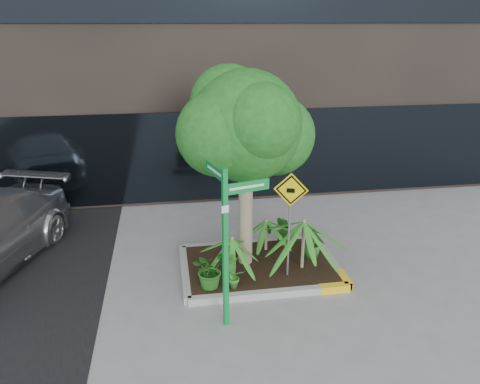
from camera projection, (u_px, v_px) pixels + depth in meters
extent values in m
plane|color=gray|center=(253.00, 277.00, 9.80)|extent=(80.00, 80.00, 0.00)
cube|color=#9E9E99|center=(250.00, 244.00, 11.10)|extent=(3.20, 0.15, 0.15)
cube|color=#9E9E99|center=(270.00, 294.00, 9.07)|extent=(3.20, 0.15, 0.15)
cube|color=#9E9E99|center=(185.00, 272.00, 9.85)|extent=(0.15, 2.20, 0.15)
cube|color=#9E9E99|center=(330.00, 261.00, 10.33)|extent=(0.15, 2.20, 0.15)
cube|color=yellow|center=(335.00, 288.00, 9.26)|extent=(0.60, 0.17, 0.15)
cube|color=black|center=(259.00, 265.00, 10.07)|extent=(3.05, 2.05, 0.06)
cylinder|color=tan|center=(246.00, 209.00, 9.73)|extent=(0.29, 0.29, 2.76)
cylinder|color=tan|center=(250.00, 162.00, 9.39)|extent=(0.52, 0.15, 0.90)
sphere|color=#1A5017|center=(246.00, 126.00, 9.12)|extent=(2.21, 2.21, 2.21)
sphere|color=#1A5017|center=(275.00, 135.00, 9.57)|extent=(1.66, 1.66, 1.66)
sphere|color=#1A5017|center=(219.00, 134.00, 8.90)|extent=(1.66, 1.66, 1.66)
sphere|color=#1A5017|center=(261.00, 122.00, 8.57)|extent=(1.47, 1.47, 1.47)
sphere|color=#1A5017|center=(229.00, 104.00, 9.38)|extent=(1.56, 1.56, 1.56)
cylinder|color=tan|center=(303.00, 243.00, 9.72)|extent=(0.07, 0.07, 1.12)
cylinder|color=tan|center=(232.00, 255.00, 9.52)|extent=(0.07, 0.07, 0.84)
cylinder|color=tan|center=(266.00, 234.00, 10.55)|extent=(0.07, 0.07, 0.76)
imported|color=#22621C|center=(210.00, 269.00, 9.07)|extent=(0.97, 0.97, 0.77)
imported|color=#296E21|center=(312.00, 241.00, 10.23)|extent=(0.58, 0.58, 0.74)
imported|color=#2E7323|center=(234.00, 271.00, 9.05)|extent=(0.52, 0.52, 0.71)
imported|color=#27621C|center=(284.00, 231.00, 10.75)|extent=(0.47, 0.47, 0.74)
cube|color=#0D9639|center=(225.00, 251.00, 7.80)|extent=(0.10, 0.10, 2.89)
cube|color=#0D9639|center=(247.00, 187.00, 7.58)|extent=(0.78, 0.24, 0.19)
cube|color=#0D9639|center=(215.00, 171.00, 7.69)|extent=(0.24, 0.78, 0.19)
cube|color=white|center=(247.00, 187.00, 7.56)|extent=(0.60, 0.17, 0.04)
cube|color=white|center=(214.00, 171.00, 7.69)|extent=(0.17, 0.60, 0.04)
cube|color=white|center=(225.00, 209.00, 7.49)|extent=(0.12, 0.04, 0.12)
cylinder|color=slate|center=(289.00, 229.00, 9.30)|extent=(0.08, 0.11, 2.02)
cube|color=yellow|center=(291.00, 190.00, 8.98)|extent=(0.64, 0.25, 0.68)
cube|color=black|center=(291.00, 190.00, 8.97)|extent=(0.57, 0.21, 0.60)
cube|color=yellow|center=(291.00, 190.00, 8.97)|extent=(0.48, 0.18, 0.51)
cube|color=black|center=(291.00, 191.00, 8.96)|extent=(0.15, 0.06, 0.09)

